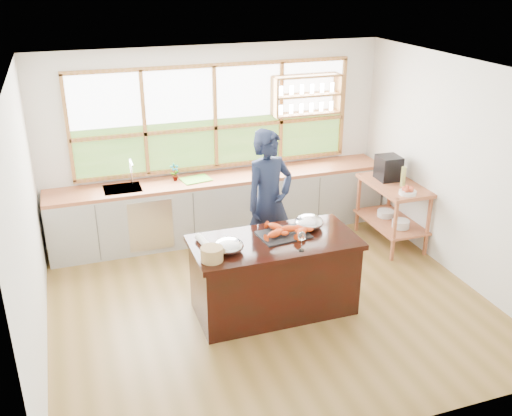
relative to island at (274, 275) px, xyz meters
name	(u,v)px	position (x,y,z in m)	size (l,w,h in m)	color
ground_plane	(268,300)	(0.00, 0.20, -0.45)	(5.00, 5.00, 0.00)	olive
room_shell	(256,148)	(0.02, 0.71, 1.30)	(5.02, 4.52, 2.71)	silver
back_counter	(221,206)	(-0.02, 2.14, 0.00)	(4.90, 0.63, 0.90)	#A7A69F
right_shelf_unit	(393,204)	(2.19, 1.09, 0.15)	(0.62, 1.10, 0.90)	#AC5D35
island	(274,275)	(0.00, 0.00, 0.00)	(1.85, 0.90, 0.90)	black
cook	(269,203)	(0.27, 0.92, 0.49)	(0.69, 0.45, 1.89)	#151C34
potted_plant	(175,172)	(-0.66, 2.20, 0.57)	(0.13, 0.09, 0.25)	slate
cutting_board	(196,179)	(-0.38, 2.14, 0.45)	(0.40, 0.30, 0.01)	#5FB330
espresso_machine	(388,168)	(2.19, 1.29, 0.62)	(0.30, 0.32, 0.34)	black
wine_bottle	(403,177)	(2.24, 0.98, 0.58)	(0.07, 0.07, 0.27)	#A4A955
fruit_bowl	(408,191)	(2.14, 0.70, 0.49)	(0.23, 0.23, 0.11)	silver
slate_board	(283,235)	(0.13, 0.08, 0.45)	(0.55, 0.40, 0.02)	black
lobster_pile	(285,231)	(0.16, 0.07, 0.50)	(0.52, 0.44, 0.08)	#ED4E08
mixing_bowl_left	(229,246)	(-0.55, -0.10, 0.51)	(0.32, 0.32, 0.15)	silver
mixing_bowl_right	(309,222)	(0.49, 0.17, 0.52)	(0.33, 0.33, 0.16)	silver
wine_glass	(302,237)	(0.18, -0.33, 0.61)	(0.08, 0.08, 0.22)	white
wicker_basket	(212,254)	(-0.77, -0.23, 0.52)	(0.23, 0.23, 0.15)	#A88050
parchment_roll	(203,242)	(-0.77, 0.14, 0.49)	(0.08, 0.08, 0.30)	white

